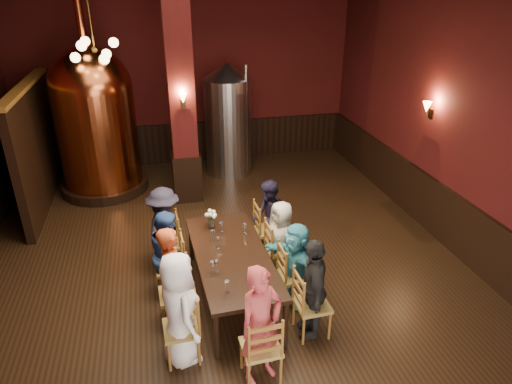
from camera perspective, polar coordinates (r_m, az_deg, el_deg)
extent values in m
plane|color=black|center=(7.56, -4.07, -9.51)|extent=(10.00, 10.00, 0.00)
cube|color=#430E10|center=(11.37, -8.72, 14.62)|extent=(8.00, 0.02, 4.50)
cube|color=#430E10|center=(8.12, 24.76, 8.31)|extent=(0.02, 10.00, 4.50)
cube|color=black|center=(8.71, 22.48, -2.70)|extent=(0.08, 9.90, 1.00)
cube|color=black|center=(11.78, -8.15, 6.20)|extent=(7.90, 0.08, 1.00)
cube|color=#430E10|center=(9.20, -9.34, 12.07)|extent=(0.58, 0.58, 4.50)
cube|color=black|center=(10.12, -25.72, 4.87)|extent=(0.22, 3.50, 2.40)
cube|color=black|center=(6.56, -3.09, -7.94)|extent=(1.08, 2.43, 0.06)
cylinder|color=black|center=(5.84, -4.92, -17.59)|extent=(0.07, 0.07, 0.69)
cylinder|color=black|center=(6.00, 3.70, -16.12)|extent=(0.07, 0.07, 0.69)
cylinder|color=black|center=(7.65, -8.11, -6.16)|extent=(0.07, 0.07, 0.69)
cylinder|color=black|center=(7.78, -1.65, -5.33)|extent=(0.07, 0.07, 0.69)
imported|color=white|center=(5.65, -9.56, -14.23)|extent=(0.64, 0.82, 1.50)
imported|color=#BD4520|center=(6.19, -10.27, -10.44)|extent=(0.43, 0.59, 1.47)
imported|color=#294989|center=(6.76, -10.81, -7.61)|extent=(0.33, 0.67, 1.37)
imported|color=black|center=(7.33, -11.31, -4.66)|extent=(0.80, 1.04, 1.42)
imported|color=black|center=(5.99, 7.17, -11.84)|extent=(0.53, 0.90, 1.43)
imported|color=teal|center=(6.54, 4.94, -8.98)|extent=(0.73, 1.24, 1.28)
imported|color=beige|center=(7.05, 3.14, -6.04)|extent=(0.57, 0.72, 1.29)
imported|color=#1C1831|center=(7.59, 1.58, -3.35)|extent=(0.38, 0.67, 1.33)
imported|color=#B33B3E|center=(5.33, 0.61, -16.41)|extent=(0.66, 0.56, 1.53)
cylinder|color=black|center=(10.72, -18.26, 0.87)|extent=(1.85, 1.85, 0.21)
cylinder|color=#B35329|center=(10.33, -19.11, 6.60)|extent=(2.01, 2.01, 2.06)
sphere|color=#B35329|center=(10.07, -19.95, 12.14)|extent=(1.65, 1.65, 1.65)
cylinder|color=#B35329|center=(9.87, -21.26, 20.26)|extent=(0.16, 0.16, 1.34)
cylinder|color=#B2B2B7|center=(10.79, -3.49, 8.10)|extent=(1.39, 1.39, 2.24)
cone|color=#B2B2B7|center=(10.48, -3.68, 14.90)|extent=(1.08, 1.08, 0.36)
cylinder|color=#B2B2B7|center=(10.46, -1.22, 8.85)|extent=(0.07, 0.07, 2.51)
cylinder|color=white|center=(7.14, -5.58, -3.93)|extent=(0.09, 0.09, 0.17)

